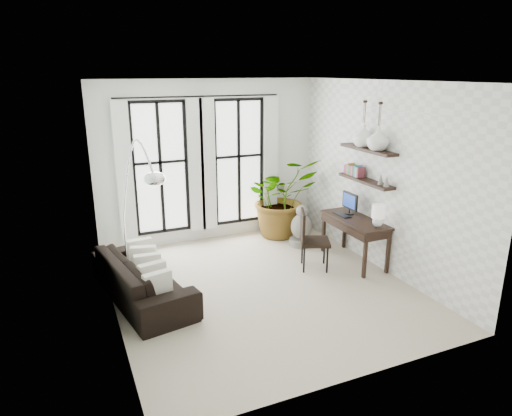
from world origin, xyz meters
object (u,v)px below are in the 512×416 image
plant (281,197)px  desk (356,223)px  sofa (142,278)px  desk_chair (310,236)px  arc_lamp (137,176)px  buddha (301,229)px

plant → desk: bearing=-73.0°
sofa → desk_chair: bearing=-101.3°
desk → sofa: bearing=177.3°
sofa → arc_lamp: (0.10, 0.44, 1.49)m
arc_lamp → buddha: size_ratio=2.86×
desk → desk_chair: size_ratio=1.34×
plant → desk: 1.95m
sofa → buddha: buddha is taller
plant → desk: plant is taller
sofa → arc_lamp: 1.55m
plant → sofa: bearing=-152.0°
buddha → sofa: bearing=-163.6°
desk → arc_lamp: size_ratio=0.59×
arc_lamp → plant: bearing=22.2°
desk_chair → arc_lamp: size_ratio=0.44×
desk → arc_lamp: 3.84m
plant → desk_chair: plant is taller
sofa → desk_chair: size_ratio=2.18×
sofa → arc_lamp: arc_lamp is taller
desk_chair → buddha: size_ratio=1.26×
sofa → desk: size_ratio=1.63×
desk → buddha: 1.30m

